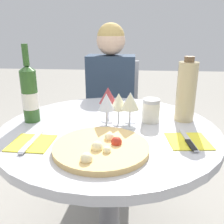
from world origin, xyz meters
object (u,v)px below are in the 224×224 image
(chair_behind_diner, at_px, (112,122))
(pizza_large, at_px, (101,147))
(wine_bottle, at_px, (30,94))
(tall_carafe, at_px, (186,91))
(dining_table, at_px, (109,157))
(seated_diner, at_px, (110,115))

(chair_behind_diner, height_order, pizza_large, chair_behind_diner)
(wine_bottle, bearing_deg, pizza_large, -36.63)
(wine_bottle, bearing_deg, tall_carafe, 5.92)
(pizza_large, distance_m, wine_bottle, 0.46)
(pizza_large, xyz_separation_m, wine_bottle, (-0.35, 0.26, 0.12))
(dining_table, xyz_separation_m, pizza_large, (-0.00, -0.22, 0.16))
(dining_table, relative_size, wine_bottle, 2.72)
(wine_bottle, bearing_deg, seated_diner, 65.61)
(chair_behind_diner, bearing_deg, wine_bottle, 69.41)
(seated_diner, bearing_deg, dining_table, 94.85)
(dining_table, relative_size, seated_diner, 0.79)
(chair_behind_diner, height_order, tall_carafe, tall_carafe)
(seated_diner, height_order, pizza_large, seated_diner)
(chair_behind_diner, relative_size, wine_bottle, 2.63)
(dining_table, height_order, tall_carafe, tall_carafe)
(seated_diner, xyz_separation_m, tall_carafe, (0.40, -0.59, 0.33))
(chair_behind_diner, bearing_deg, seated_diner, 90.00)
(pizza_large, height_order, tall_carafe, tall_carafe)
(dining_table, height_order, seated_diner, seated_diner)
(pizza_large, relative_size, wine_bottle, 0.98)
(pizza_large, bearing_deg, chair_behind_diner, 92.95)
(wine_bottle, distance_m, tall_carafe, 0.70)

